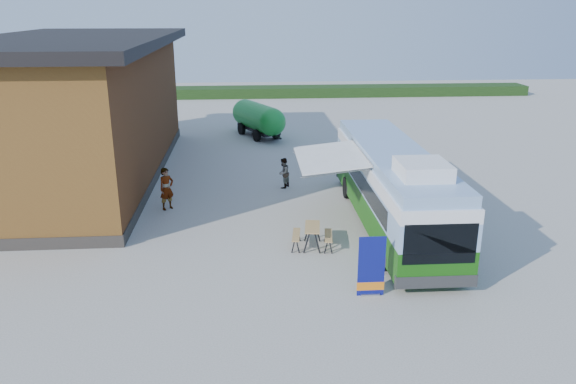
{
  "coord_description": "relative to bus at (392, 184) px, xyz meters",
  "views": [
    {
      "loc": [
        -1.58,
        -20.55,
        8.96
      ],
      "look_at": [
        0.12,
        2.16,
        1.4
      ],
      "focal_mm": 35.0,
      "sensor_mm": 36.0,
      "label": 1
    }
  ],
  "objects": [
    {
      "name": "awning",
      "position": [
        -2.36,
        0.47,
        0.97
      ],
      "size": [
        2.91,
        4.72,
        0.54
      ],
      "rotation": [
        0.0,
        0.0,
        -0.01
      ],
      "color": "white",
      "rests_on": "ground"
    },
    {
      "name": "barn",
      "position": [
        -14.95,
        8.5,
        1.72
      ],
      "size": [
        9.6,
        21.2,
        7.5
      ],
      "color": "brown",
      "rests_on": "ground"
    },
    {
      "name": "bus",
      "position": [
        0.0,
        0.0,
        0.0
      ],
      "size": [
        2.77,
        12.72,
        3.9
      ],
      "rotation": [
        0.0,
        0.0,
        -0.01
      ],
      "color": "#216310",
      "rests_on": "ground"
    },
    {
      "name": "banner",
      "position": [
        -2.14,
        -5.99,
        -1.02
      ],
      "size": [
        0.9,
        0.18,
        2.06
      ],
      "rotation": [
        0.0,
        0.0,
        -0.01
      ],
      "color": "navy",
      "rests_on": "ground"
    },
    {
      "name": "picnic_table",
      "position": [
        -3.58,
        -2.04,
        -1.21
      ],
      "size": [
        1.7,
        1.55,
        0.88
      ],
      "rotation": [
        0.0,
        0.0,
        -0.13
      ],
      "color": "tan",
      "rests_on": "ground"
    },
    {
      "name": "ground",
      "position": [
        -4.45,
        -1.5,
        -1.86
      ],
      "size": [
        100.0,
        100.0,
        0.0
      ],
      "primitive_type": "plane",
      "color": "#BCB7AD",
      "rests_on": "ground"
    },
    {
      "name": "person_a",
      "position": [
        -9.77,
        2.8,
        -0.88
      ],
      "size": [
        0.86,
        0.83,
        1.98
      ],
      "primitive_type": "imported",
      "rotation": [
        0.0,
        0.0,
        0.7
      ],
      "color": "#999999",
      "rests_on": "ground"
    },
    {
      "name": "person_b",
      "position": [
        -4.19,
        5.61,
        -1.08
      ],
      "size": [
        0.91,
        0.97,
        1.58
      ],
      "primitive_type": "imported",
      "rotation": [
        0.0,
        0.0,
        -2.11
      ],
      "color": "#999999",
      "rests_on": "ground"
    },
    {
      "name": "hedge",
      "position": [
        3.55,
        36.5,
        -1.36
      ],
      "size": [
        40.0,
        3.0,
        1.0
      ],
      "primitive_type": "cube",
      "color": "#264419",
      "rests_on": "ground"
    },
    {
      "name": "slurry_tanker",
      "position": [
        -5.19,
        17.69,
        -0.48
      ],
      "size": [
        3.71,
        6.03,
        2.4
      ],
      "rotation": [
        0.0,
        0.0,
        0.43
      ],
      "color": "#1A9130",
      "rests_on": "ground"
    }
  ]
}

